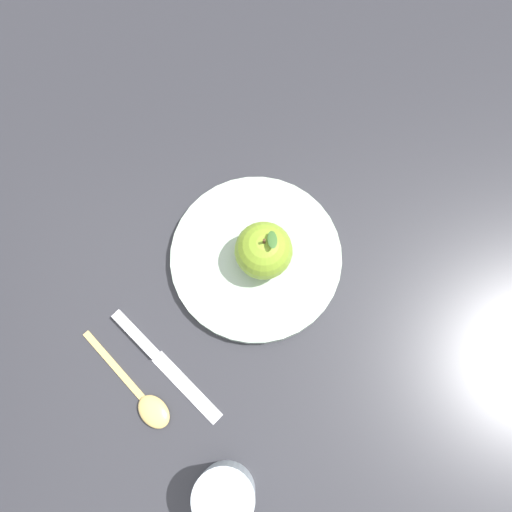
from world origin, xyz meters
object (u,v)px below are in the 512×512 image
object	(u,v)px
dinner_plate	(256,258)
cup	(225,496)
spoon	(145,402)
apple	(264,251)
knife	(156,355)

from	to	relation	value
dinner_plate	cup	world-z (taller)	cup
dinner_plate	cup	bearing A→B (deg)	-103.35
spoon	apple	bearing A→B (deg)	44.64
dinner_plate	spoon	world-z (taller)	dinner_plate
apple	knife	distance (m)	0.20
dinner_plate	apple	world-z (taller)	apple
apple	knife	xyz separation A→B (m)	(-0.15, -0.11, -0.05)
apple	knife	size ratio (longest dim) A/B	0.54
knife	spoon	bearing A→B (deg)	-107.04
apple	cup	bearing A→B (deg)	-105.26
apple	dinner_plate	bearing A→B (deg)	160.24
cup	apple	bearing A→B (deg)	74.74
dinner_plate	apple	distance (m)	0.05
dinner_plate	knife	xyz separation A→B (m)	(-0.15, -0.12, -0.01)
spoon	dinner_plate	bearing A→B (deg)	46.83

